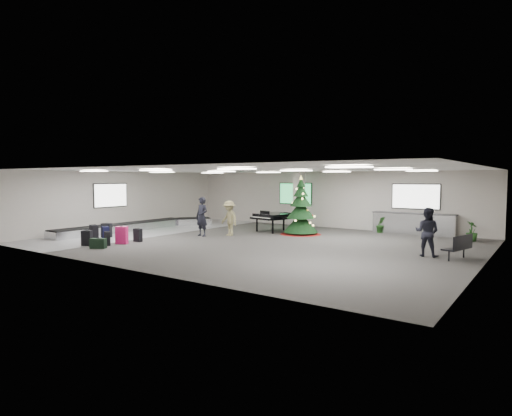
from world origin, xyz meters
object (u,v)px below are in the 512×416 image
Objects in this scene: service_counter at (413,224)px; traveler_a at (202,217)px; traveler_b at (229,218)px; potted_plant_right at (472,231)px; baggage_carousel at (138,226)px; potted_plant_left at (381,225)px; pink_suitcase at (122,235)px; traveler_bench at (427,232)px; christmas_tree at (301,214)px; bench at (460,246)px; grand_piano at (274,216)px.

service_counter is 2.12× the size of traveler_a.
potted_plant_right is (10.07, 4.77, -0.41)m from traveler_b.
potted_plant_left is (11.29, 6.39, 0.21)m from baggage_carousel.
traveler_a is at bearing 46.62° from pink_suitcase.
christmas_tree is at bearing -20.01° from traveler_bench.
bench is (12.56, 4.46, 0.11)m from pink_suitcase.
potted_plant_left reaches higher than baggage_carousel.
baggage_carousel is 12.48× the size of pink_suitcase.
traveler_b is at bearing -141.73° from service_counter.
baggage_carousel is 5.62× the size of traveler_b.
traveler_b is at bearing -95.66° from grand_piano.
traveler_bench reaches higher than traveler_b.
traveler_a is 2.28× the size of potted_plant_left.
traveler_a is (-11.43, -0.61, 0.47)m from bench.
traveler_bench reaches higher than potted_plant_left.
potted_plant_left is at bearing 57.95° from traveler_b.
traveler_b is at bearing 0.64° from traveler_bench.
baggage_carousel is 14.94m from traveler_bench.
baggage_carousel is 14.50m from service_counter.
christmas_tree is 1.67× the size of traveler_bench.
pink_suitcase is 5.21m from traveler_b.
christmas_tree is 4.29m from potted_plant_left.
baggage_carousel is 10.70× the size of potted_plant_right.
traveler_bench is (10.34, 0.60, -0.07)m from traveler_a.
service_counter reaches higher than potted_plant_right.
traveler_bench reaches higher than potted_plant_right.
service_counter reaches higher than baggage_carousel.
potted_plant_right is at bearing 10.90° from pink_suitcase.
baggage_carousel is 5.47× the size of traveler_bench.
christmas_tree is at bearing -145.10° from service_counter.
baggage_carousel is 8.93m from christmas_tree.
traveler_b is 9.34m from traveler_bench.
christmas_tree is at bearing 46.41° from traveler_a.
potted_plant_left is 4.40m from potted_plant_right.
bench is 11.45m from traveler_a.
bench is 5.05m from potted_plant_right.
bench is 0.76× the size of traveler_a.
pink_suitcase is 13.33m from bench.
bench is at bearing -3.60° from grand_piano.
service_counter is at bearing 27.67° from baggage_carousel.
bench is at bearing -177.00° from traveler_bench.
traveler_a is at bearing -137.04° from potted_plant_left.
traveler_b is 0.97× the size of traveler_bench.
bench is (9.52, -2.88, -0.32)m from grand_piano.
baggage_carousel is at bearing -137.51° from grand_piano.
traveler_bench is at bearing -57.40° from potted_plant_left.
pink_suitcase is 0.45× the size of traveler_b.
christmas_tree is 7.27m from traveler_bench.
baggage_carousel is at bearing -150.50° from potted_plant_left.
traveler_a is (-1.91, -3.50, 0.15)m from grand_piano.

